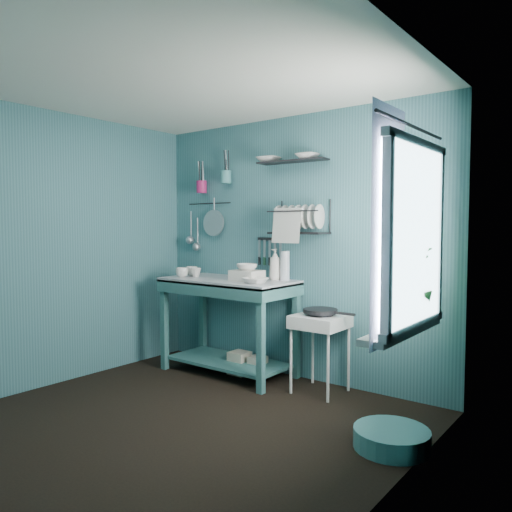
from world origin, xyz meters
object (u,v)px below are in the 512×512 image
Objects in this scene: mug_mid at (196,272)px; frying_pan at (320,311)px; wash_tub at (247,276)px; mug_right at (192,271)px; potted_plant at (409,282)px; utensil_cup_teal at (226,177)px; soap_bottle at (275,264)px; colander at (214,223)px; storage_tin_large at (240,363)px; floor_basin at (392,439)px; work_counter at (228,326)px; storage_tin_small at (257,367)px; water_bottle at (285,266)px; hotplate_stand at (320,354)px; mug_left at (182,272)px; dish_rack at (299,217)px; utensil_cup_magenta at (202,187)px.

mug_mid is 1.41m from frying_pan.
wash_tub is (0.63, 0.04, 0.00)m from mug_mid.
wash_tub reaches higher than mug_right.
wash_tub is 1.82m from potted_plant.
mug_mid is 0.81× the size of mug_right.
frying_pan is at bearing -8.62° from utensil_cup_teal.
soap_bottle is 0.96m from colander.
storage_tin_large is at bearing 12.91° from mug_mid.
wash_tub reaches higher than floor_basin.
work_counter is 0.48m from storage_tin_small.
hotplate_stand is (0.48, -0.16, -0.74)m from water_bottle.
storage_tin_large is (0.60, 0.05, -0.88)m from mug_right.
water_bottle is 0.62m from frying_pan.
mug_right is at bearing 178.47° from wash_tub.
mug_mid is 1.00m from storage_tin_large.
mug_mid is 0.50× the size of storage_tin_small.
work_counter is 0.83m from water_bottle.
colander is at bearing 161.83° from potted_plant.
water_bottle is 1.00× the size of colander.
mug_left is 2.63m from floor_basin.
water_bottle is at bearing 22.04° from storage_tin_large.
wash_tub is 0.56× the size of floor_basin.
utensil_cup_teal is at bearing 158.23° from floor_basin.
floor_basin is (2.44, -0.62, -0.92)m from mug_right.
wash_tub is at bearing 164.01° from potted_plant.
water_bottle reaches higher than mug_right.
mug_left is at bearing -120.02° from utensil_cup_teal.
work_counter is 2.08m from floor_basin.
work_counter is 6.02× the size of storage_tin_large.
frying_pan is at bearing 143.96° from floor_basin.
soap_bottle is 1.73m from potted_plant.
storage_tin_small is at bearing 8.53° from storage_tin_large.
potted_plant is (2.48, -0.36, 0.10)m from mug_left.
dish_rack is at bearing 17.45° from storage_tin_small.
storage_tin_large is (0.69, -0.20, -1.77)m from utensil_cup_magenta.
work_counter is 4.73× the size of colander.
storage_tin_large reaches higher than floor_basin.
mug_right is at bearing -70.02° from utensil_cup_magenta.
mug_mid is 1.13m from storage_tin_small.
water_bottle is 1.37m from utensil_cup_magenta.
soap_bottle is 1.07× the size of water_bottle.
mug_left is 1.09m from utensil_cup_teal.
utensil_cup_teal is at bearing 151.16° from wash_tub.
storage_tin_large is at bearing 154.98° from wash_tub.
mug_mid is (0.10, 0.10, -0.00)m from mug_left.
colander reaches higher than water_bottle.
hotplate_stand is 0.38m from frying_pan.
frying_pan is 0.94m from storage_tin_small.
mug_right is 1.05m from water_bottle.
work_counter is at bearing -174.45° from hotplate_stand.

